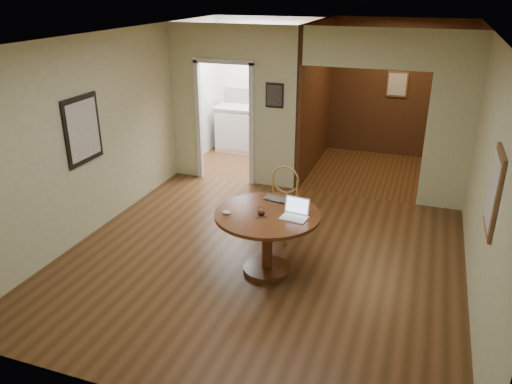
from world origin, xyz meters
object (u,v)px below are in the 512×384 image
(chair, at_px, (282,200))
(closed_laptop, at_px, (276,201))
(dining_table, at_px, (267,228))
(open_laptop, at_px, (296,212))

(chair, distance_m, closed_laptop, 0.62)
(dining_table, bearing_deg, open_laptop, 3.84)
(dining_table, xyz_separation_m, chair, (-0.09, 0.90, -0.01))
(open_laptop, relative_size, closed_laptop, 0.88)
(dining_table, relative_size, open_laptop, 3.87)
(dining_table, height_order, open_laptop, open_laptop)
(closed_laptop, bearing_deg, open_laptop, -33.63)
(dining_table, height_order, chair, chair)
(chair, bearing_deg, open_laptop, -58.33)
(chair, relative_size, closed_laptop, 2.80)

